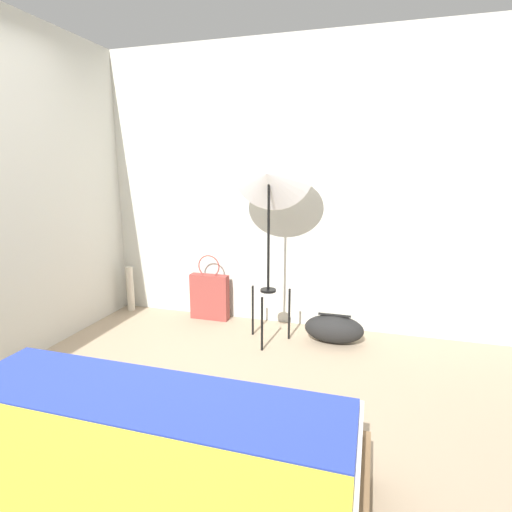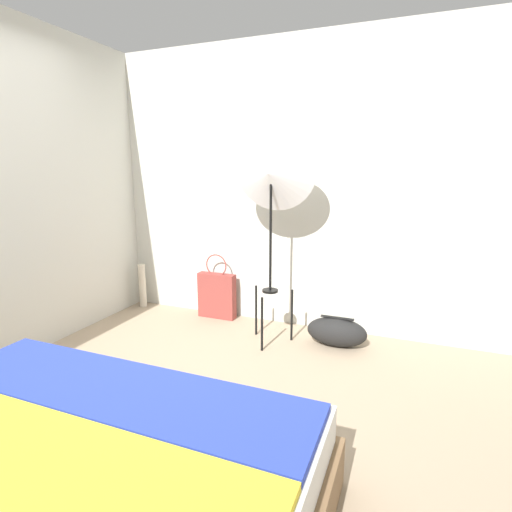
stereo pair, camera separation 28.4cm
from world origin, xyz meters
name	(u,v)px [view 1 (the left image)]	position (x,y,z in m)	size (l,w,h in m)	color
ground_plane	(137,448)	(0.00, 0.00, 0.00)	(14.00, 14.00, 0.00)	gray
wall_back	(249,187)	(0.00, 2.03, 1.30)	(8.00, 0.05, 2.60)	beige
wall_side_left	(41,190)	(-1.43, 1.00, 1.30)	(0.05, 8.00, 2.60)	beige
photo_umbrella	(269,173)	(0.32, 1.53, 1.44)	(0.71, 0.36, 1.82)	black
tote_bag	(210,296)	(-0.37, 1.88, 0.24)	(0.38, 0.10, 0.65)	brown
duffel_bag	(334,329)	(0.88, 1.66, 0.12)	(0.50, 0.25, 0.25)	black
paper_roll	(130,289)	(-1.27, 1.88, 0.24)	(0.08, 0.08, 0.47)	beige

